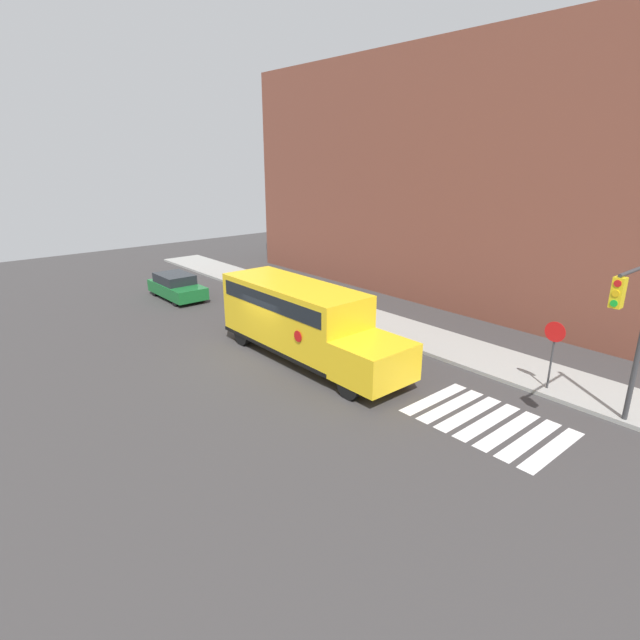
{
  "coord_description": "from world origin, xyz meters",
  "views": [
    {
      "loc": [
        16.49,
        -11.25,
        8.08
      ],
      "look_at": [
        1.76,
        1.33,
        1.7
      ],
      "focal_mm": 28.0,
      "sensor_mm": 36.0,
      "label": 1
    }
  ],
  "objects_px": {
    "stop_sign": "(553,346)",
    "traffic_light": "(635,322)",
    "school_bus": "(302,318)",
    "parked_car": "(177,286)"
  },
  "relations": [
    {
      "from": "traffic_light",
      "to": "parked_car",
      "type": "bearing_deg",
      "value": -171.67
    },
    {
      "from": "parked_car",
      "to": "traffic_light",
      "type": "xyz_separation_m",
      "value": [
        23.0,
        3.37,
        2.88
      ]
    },
    {
      "from": "stop_sign",
      "to": "traffic_light",
      "type": "height_order",
      "value": "traffic_light"
    },
    {
      "from": "school_bus",
      "to": "stop_sign",
      "type": "bearing_deg",
      "value": 29.51
    },
    {
      "from": "school_bus",
      "to": "stop_sign",
      "type": "distance_m",
      "value": 9.49
    },
    {
      "from": "traffic_light",
      "to": "school_bus",
      "type": "bearing_deg",
      "value": -162.36
    },
    {
      "from": "stop_sign",
      "to": "school_bus",
      "type": "bearing_deg",
      "value": -150.49
    },
    {
      "from": "stop_sign",
      "to": "traffic_light",
      "type": "bearing_deg",
      "value": -24.34
    },
    {
      "from": "stop_sign",
      "to": "traffic_light",
      "type": "xyz_separation_m",
      "value": [
        2.66,
        -1.2,
        1.83
      ]
    },
    {
      "from": "school_bus",
      "to": "parked_car",
      "type": "xyz_separation_m",
      "value": [
        -12.09,
        0.1,
        -1.02
      ]
    }
  ]
}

